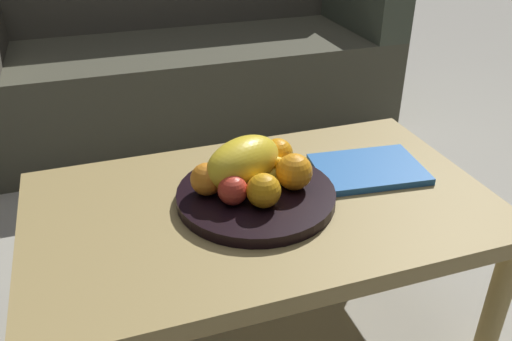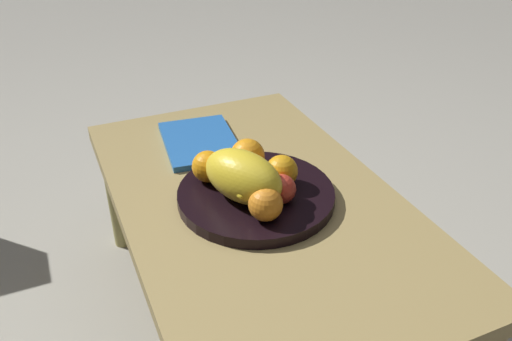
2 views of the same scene
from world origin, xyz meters
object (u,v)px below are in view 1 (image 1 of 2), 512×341
at_px(orange_front, 264,191).
at_px(apple_front, 233,190).
at_px(coffee_table, 262,219).
at_px(orange_back, 294,172).
at_px(orange_right, 207,179).
at_px(banana_bunch, 255,169).
at_px(orange_left, 278,154).
at_px(couch, 187,58).
at_px(magazine, 368,169).
at_px(fruit_bowl, 256,196).
at_px(melon_large_front, 243,162).

relative_size(orange_front, apple_front, 1.14).
xyz_separation_m(coffee_table, orange_back, (0.07, -0.01, 0.11)).
distance_m(orange_right, banana_bunch, 0.11).
bearing_deg(orange_right, orange_left, 17.68).
relative_size(couch, magazine, 6.80).
distance_m(fruit_bowl, banana_bunch, 0.06).
xyz_separation_m(fruit_bowl, orange_back, (0.08, -0.01, 0.05)).
xyz_separation_m(orange_left, apple_front, (-0.14, -0.11, -0.00)).
relative_size(coffee_table, banana_bunch, 5.67).
height_order(orange_front, banana_bunch, orange_front).
distance_m(coffee_table, magazine, 0.29).
bearing_deg(orange_back, fruit_bowl, 170.01).
relative_size(couch, banana_bunch, 9.61).
height_order(orange_front, apple_front, orange_front).
xyz_separation_m(coffee_table, magazine, (0.28, 0.04, 0.05)).
relative_size(fruit_bowl, orange_back, 4.32).
distance_m(orange_back, magazine, 0.22).
distance_m(orange_left, magazine, 0.22).
distance_m(couch, fruit_bowl, 1.32).
distance_m(coffee_table, orange_right, 0.16).
bearing_deg(orange_front, apple_front, 153.36).
bearing_deg(banana_bunch, orange_left, 30.94).
bearing_deg(orange_right, orange_back, -11.72).
bearing_deg(fruit_bowl, orange_right, 166.91).
relative_size(orange_back, banana_bunch, 0.45).
distance_m(orange_back, banana_bunch, 0.09).
bearing_deg(coffee_table, orange_right, 164.48).
relative_size(fruit_bowl, orange_left, 4.83).
bearing_deg(apple_front, orange_left, 38.59).
height_order(couch, fruit_bowl, couch).
relative_size(orange_front, orange_back, 0.90).
distance_m(orange_front, banana_bunch, 0.10).
xyz_separation_m(melon_large_front, banana_bunch, (0.03, 0.00, -0.02)).
bearing_deg(apple_front, orange_front, -26.64).
distance_m(orange_right, apple_front, 0.07).
height_order(apple_front, magazine, apple_front).
relative_size(coffee_table, orange_back, 12.63).
distance_m(couch, orange_left, 1.24).
distance_m(fruit_bowl, orange_front, 0.08).
bearing_deg(couch, fruit_bowl, -95.40).
xyz_separation_m(couch, apple_front, (-0.18, -1.34, 0.15)).
relative_size(couch, orange_back, 21.42).
xyz_separation_m(orange_back, banana_bunch, (-0.07, 0.05, -0.01)).
bearing_deg(melon_large_front, orange_front, -82.42).
distance_m(melon_large_front, magazine, 0.32).
distance_m(melon_large_front, orange_right, 0.09).
xyz_separation_m(apple_front, magazine, (0.35, 0.06, -0.05)).
xyz_separation_m(melon_large_front, orange_right, (-0.08, -0.01, -0.02)).
bearing_deg(couch, orange_right, -99.92).
bearing_deg(orange_left, fruit_bowl, -134.46).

